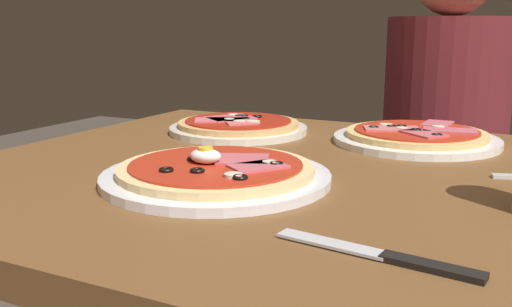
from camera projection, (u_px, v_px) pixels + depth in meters
dining_table at (301, 252)px, 0.86m from camera, size 1.00×0.86×0.75m
pizza_foreground at (216, 173)px, 0.77m from camera, size 0.31×0.31×0.05m
pizza_across_left at (416, 137)px, 1.02m from camera, size 0.29×0.29×0.03m
pizza_across_right at (238, 126)px, 1.12m from camera, size 0.27×0.27×0.03m
knife at (389, 257)px, 0.51m from camera, size 0.20×0.04×0.01m
diner_person at (441, 176)px, 1.55m from camera, size 0.32×0.32×1.18m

